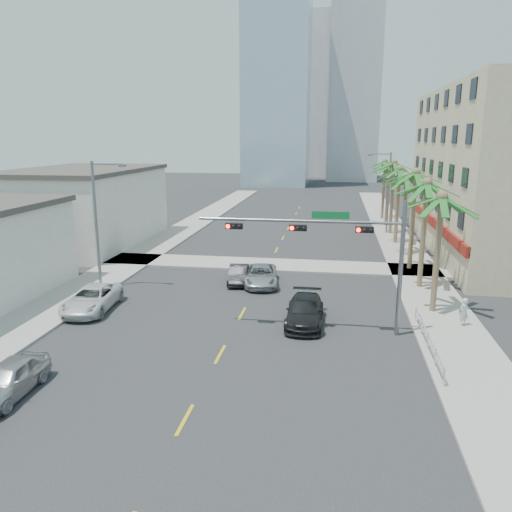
# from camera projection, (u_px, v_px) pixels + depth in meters

# --- Properties ---
(ground) EXTENTS (260.00, 260.00, 0.00)m
(ground) POSITION_uv_depth(u_px,v_px,m) (199.00, 394.00, 21.10)
(ground) COLOR #262628
(ground) RESTS_ON ground
(sidewalk_right) EXTENTS (4.00, 120.00, 0.15)m
(sidewalk_right) POSITION_uv_depth(u_px,v_px,m) (419.00, 277.00, 38.46)
(sidewalk_right) COLOR gray
(sidewalk_right) RESTS_ON ground
(sidewalk_left) EXTENTS (4.00, 120.00, 0.15)m
(sidewalk_left) POSITION_uv_depth(u_px,v_px,m) (124.00, 265.00, 42.13)
(sidewalk_left) COLOR gray
(sidewalk_left) RESTS_ON ground
(sidewalk_cross) EXTENTS (80.00, 4.00, 0.15)m
(sidewalk_cross) POSITION_uv_depth(u_px,v_px,m) (268.00, 265.00, 42.21)
(sidewalk_cross) COLOR gray
(sidewalk_cross) RESTS_ON ground
(building_left_far) EXTENTS (11.00, 18.00, 7.20)m
(building_left_far) POSITION_uv_depth(u_px,v_px,m) (84.00, 208.00, 50.14)
(building_left_far) COLOR beige
(building_left_far) RESTS_ON ground
(tower_far_left) EXTENTS (14.00, 14.00, 48.00)m
(tower_far_left) POSITION_uv_depth(u_px,v_px,m) (277.00, 73.00, 107.99)
(tower_far_left) COLOR #99B2C6
(tower_far_left) RESTS_ON ground
(tower_far_right) EXTENTS (12.00, 12.00, 60.00)m
(tower_far_right) POSITION_uv_depth(u_px,v_px,m) (356.00, 53.00, 118.41)
(tower_far_right) COLOR #ADADB2
(tower_far_right) RESTS_ON ground
(tower_far_center) EXTENTS (16.00, 16.00, 42.00)m
(tower_far_center) POSITION_uv_depth(u_px,v_px,m) (308.00, 98.00, 136.74)
(tower_far_center) COLOR #ADADB2
(tower_far_center) RESTS_ON ground
(traffic_signal_mast) EXTENTS (11.12, 0.54, 7.20)m
(traffic_signal_mast) POSITION_uv_depth(u_px,v_px,m) (341.00, 243.00, 26.68)
(traffic_signal_mast) COLOR slate
(traffic_signal_mast) RESTS_ON ground
(palm_tree_0) EXTENTS (4.80, 4.80, 7.80)m
(palm_tree_0) POSITION_uv_depth(u_px,v_px,m) (442.00, 199.00, 29.21)
(palm_tree_0) COLOR brown
(palm_tree_0) RESTS_ON ground
(palm_tree_1) EXTENTS (4.80, 4.80, 8.16)m
(palm_tree_1) POSITION_uv_depth(u_px,v_px,m) (427.00, 184.00, 34.12)
(palm_tree_1) COLOR brown
(palm_tree_1) RESTS_ON ground
(palm_tree_2) EXTENTS (4.80, 4.80, 8.52)m
(palm_tree_2) POSITION_uv_depth(u_px,v_px,m) (416.00, 174.00, 39.04)
(palm_tree_2) COLOR brown
(palm_tree_2) RESTS_ON ground
(palm_tree_3) EXTENTS (4.80, 4.80, 7.80)m
(palm_tree_3) POSITION_uv_depth(u_px,v_px,m) (407.00, 178.00, 44.19)
(palm_tree_3) COLOR brown
(palm_tree_3) RESTS_ON ground
(palm_tree_4) EXTENTS (4.80, 4.80, 8.16)m
(palm_tree_4) POSITION_uv_depth(u_px,v_px,m) (400.00, 170.00, 49.11)
(palm_tree_4) COLOR brown
(palm_tree_4) RESTS_ON ground
(palm_tree_5) EXTENTS (4.80, 4.80, 8.52)m
(palm_tree_5) POSITION_uv_depth(u_px,v_px,m) (394.00, 164.00, 54.02)
(palm_tree_5) COLOR brown
(palm_tree_5) RESTS_ON ground
(palm_tree_6) EXTENTS (4.80, 4.80, 7.80)m
(palm_tree_6) POSITION_uv_depth(u_px,v_px,m) (389.00, 167.00, 59.18)
(palm_tree_6) COLOR brown
(palm_tree_6) RESTS_ON ground
(palm_tree_7) EXTENTS (4.80, 4.80, 8.16)m
(palm_tree_7) POSITION_uv_depth(u_px,v_px,m) (385.00, 162.00, 64.09)
(palm_tree_7) COLOR brown
(palm_tree_7) RESTS_ON ground
(streetlight_left) EXTENTS (2.55, 0.25, 9.00)m
(streetlight_left) POSITION_uv_depth(u_px,v_px,m) (99.00, 218.00, 35.05)
(streetlight_left) COLOR slate
(streetlight_left) RESTS_ON ground
(streetlight_right) EXTENTS (2.55, 0.25, 9.00)m
(streetlight_right) POSITION_uv_depth(u_px,v_px,m) (387.00, 189.00, 54.75)
(streetlight_right) COLOR slate
(streetlight_right) RESTS_ON ground
(guardrail) EXTENTS (0.08, 8.08, 1.00)m
(guardrail) POSITION_uv_depth(u_px,v_px,m) (428.00, 339.00, 25.13)
(guardrail) COLOR silver
(guardrail) RESTS_ON ground
(car_parked_near) EXTENTS (1.88, 4.41, 1.49)m
(car_parked_near) POSITION_uv_depth(u_px,v_px,m) (9.00, 379.00, 20.83)
(car_parked_near) COLOR #B6B5BA
(car_parked_near) RESTS_ON ground
(car_parked_far) EXTENTS (2.88, 5.55, 1.49)m
(car_parked_far) POSITION_uv_depth(u_px,v_px,m) (92.00, 299.00, 31.16)
(car_parked_far) COLOR silver
(car_parked_far) RESTS_ON ground
(car_lane_left) EXTENTS (1.79, 4.06, 1.30)m
(car_lane_left) POSITION_uv_depth(u_px,v_px,m) (238.00, 274.00, 37.08)
(car_lane_left) COLOR black
(car_lane_left) RESTS_ON ground
(car_lane_center) EXTENTS (3.00, 5.32, 1.40)m
(car_lane_center) POSITION_uv_depth(u_px,v_px,m) (261.00, 275.00, 36.61)
(car_lane_center) COLOR #B5B5BA
(car_lane_center) RESTS_ON ground
(car_lane_right) EXTENTS (2.13, 5.18, 1.50)m
(car_lane_right) POSITION_uv_depth(u_px,v_px,m) (305.00, 311.00, 28.94)
(car_lane_right) COLOR black
(car_lane_right) RESTS_ON ground
(pedestrian) EXTENTS (0.69, 0.68, 1.62)m
(pedestrian) POSITION_uv_depth(u_px,v_px,m) (463.00, 312.00, 28.24)
(pedestrian) COLOR silver
(pedestrian) RESTS_ON sidewalk_right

